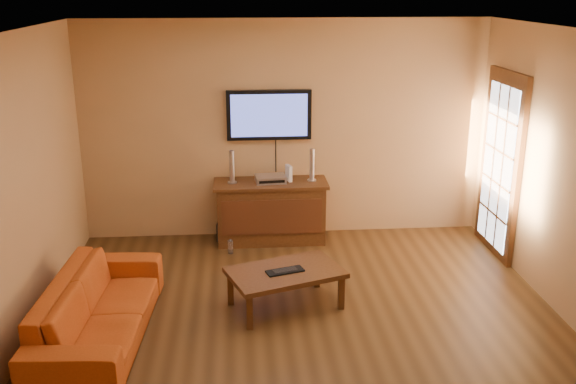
{
  "coord_description": "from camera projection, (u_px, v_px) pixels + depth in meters",
  "views": [
    {
      "loc": [
        -0.59,
        -5.26,
        3.08
      ],
      "look_at": [
        -0.1,
        0.8,
        1.1
      ],
      "focal_mm": 40.0,
      "sensor_mm": 36.0,
      "label": 1
    }
  ],
  "objects": [
    {
      "name": "ground_plane",
      "position": [
        305.0,
        330.0,
        5.98
      ],
      "size": [
        5.0,
        5.0,
        0.0
      ],
      "primitive_type": "plane",
      "color": "#3A2410",
      "rests_on": "ground"
    },
    {
      "name": "room_walls",
      "position": [
        300.0,
        138.0,
        6.05
      ],
      "size": [
        5.0,
        5.0,
        5.0
      ],
      "color": "tan",
      "rests_on": "ground"
    },
    {
      "name": "french_door",
      "position": [
        500.0,
        167.0,
        7.46
      ],
      "size": [
        0.07,
        1.02,
        2.22
      ],
      "color": "#3F210E",
      "rests_on": "ground"
    },
    {
      "name": "media_console",
      "position": [
        271.0,
        211.0,
        7.96
      ],
      "size": [
        1.39,
        0.53,
        0.77
      ],
      "color": "#3F210E",
      "rests_on": "ground"
    },
    {
      "name": "television",
      "position": [
        269.0,
        115.0,
        7.81
      ],
      "size": [
        1.04,
        0.08,
        0.61
      ],
      "color": "black",
      "rests_on": "ground"
    },
    {
      "name": "coffee_table",
      "position": [
        285.0,
        275.0,
        6.32
      ],
      "size": [
        1.25,
        0.98,
        0.39
      ],
      "color": "#3F210E",
      "rests_on": "ground"
    },
    {
      "name": "sofa",
      "position": [
        98.0,
        299.0,
        5.72
      ],
      "size": [
        0.72,
        2.06,
        0.79
      ],
      "primitive_type": "imported",
      "rotation": [
        0.0,
        0.0,
        1.51
      ],
      "color": "#AC4413",
      "rests_on": "ground"
    },
    {
      "name": "speaker_left",
      "position": [
        232.0,
        168.0,
        7.75
      ],
      "size": [
        0.11,
        0.11,
        0.41
      ],
      "color": "silver",
      "rests_on": "media_console"
    },
    {
      "name": "speaker_right",
      "position": [
        312.0,
        166.0,
        7.84
      ],
      "size": [
        0.11,
        0.11,
        0.4
      ],
      "color": "silver",
      "rests_on": "media_console"
    },
    {
      "name": "av_receiver",
      "position": [
        270.0,
        179.0,
        7.83
      ],
      "size": [
        0.39,
        0.29,
        0.08
      ],
      "primitive_type": "cube",
      "rotation": [
        0.0,
        0.0,
        0.09
      ],
      "color": "silver",
      "rests_on": "media_console"
    },
    {
      "name": "game_console",
      "position": [
        289.0,
        173.0,
        7.86
      ],
      "size": [
        0.08,
        0.15,
        0.2
      ],
      "primitive_type": "cube",
      "rotation": [
        0.0,
        0.0,
        0.29
      ],
      "color": "white",
      "rests_on": "media_console"
    },
    {
      "name": "subwoofer",
      "position": [
        226.0,
        231.0,
        8.09
      ],
      "size": [
        0.24,
        0.24,
        0.22
      ],
      "primitive_type": "cube",
      "rotation": [
        0.0,
        0.0,
        -0.09
      ],
      "color": "black",
      "rests_on": "ground"
    },
    {
      "name": "bottle",
      "position": [
        230.0,
        247.0,
        7.66
      ],
      "size": [
        0.06,
        0.06,
        0.19
      ],
      "color": "white",
      "rests_on": "ground"
    },
    {
      "name": "keyboard",
      "position": [
        285.0,
        271.0,
        6.27
      ],
      "size": [
        0.39,
        0.24,
        0.02
      ],
      "color": "black",
      "rests_on": "coffee_table"
    }
  ]
}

